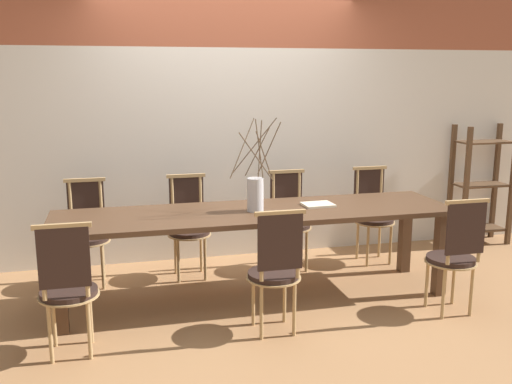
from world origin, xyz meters
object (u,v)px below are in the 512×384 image
(chair_far_center, at_px, (289,217))
(shelving_rack, at_px, (481,185))
(chair_near_center, at_px, (455,253))
(book_stack, at_px, (318,205))
(dining_table, at_px, (256,221))
(vase_centerpiece, at_px, (255,192))

(chair_far_center, height_order, shelving_rack, shelving_rack)
(chair_near_center, height_order, shelving_rack, shelving_rack)
(chair_near_center, distance_m, chair_far_center, 1.60)
(book_stack, bearing_deg, chair_far_center, 94.55)
(dining_table, height_order, chair_near_center, chair_near_center)
(chair_far_center, xyz_separation_m, shelving_rack, (2.23, 0.28, 0.15))
(chair_near_center, relative_size, shelving_rack, 0.72)
(dining_table, xyz_separation_m, shelving_rack, (2.72, 0.95, -0.02))
(dining_table, relative_size, book_stack, 12.41)
(dining_table, bearing_deg, vase_centerpiece, -117.66)
(chair_far_center, bearing_deg, dining_table, 53.92)
(chair_near_center, distance_m, shelving_rack, 2.11)
(book_stack, bearing_deg, vase_centerpiece, -174.00)
(chair_far_center, distance_m, vase_centerpiece, 0.93)
(vase_centerpiece, height_order, shelving_rack, vase_centerpiece)
(book_stack, bearing_deg, shelving_rack, 22.57)
(chair_near_center, xyz_separation_m, chair_far_center, (-0.89, 1.34, 0.00))
(dining_table, distance_m, book_stack, 0.55)
(dining_table, height_order, book_stack, book_stack)
(vase_centerpiece, distance_m, shelving_rack, 2.90)
(dining_table, relative_size, chair_far_center, 3.47)
(chair_far_center, bearing_deg, book_stack, 94.55)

